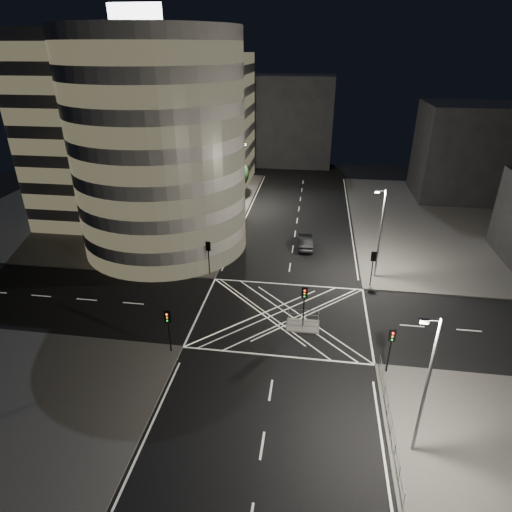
% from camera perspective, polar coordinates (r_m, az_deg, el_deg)
% --- Properties ---
extents(ground, '(120.00, 120.00, 0.00)m').
position_cam_1_polar(ground, '(41.41, 3.54, -7.91)').
color(ground, black).
rests_on(ground, ground).
extents(sidewalk_far_left, '(42.00, 42.00, 0.15)m').
position_cam_1_polar(sidewalk_far_left, '(72.55, -18.05, 6.34)').
color(sidewalk_far_left, '#4E4C49').
rests_on(sidewalk_far_left, ground).
extents(sidewalk_far_right, '(42.00, 42.00, 0.15)m').
position_cam_1_polar(sidewalk_far_right, '(70.65, 29.82, 3.54)').
color(sidewalk_far_right, '#4E4C49').
rests_on(sidewalk_far_right, ground).
extents(central_island, '(3.00, 2.00, 0.15)m').
position_cam_1_polar(central_island, '(40.06, 6.24, -9.21)').
color(central_island, slate).
rests_on(central_island, ground).
extents(office_tower_curved, '(30.00, 29.00, 27.20)m').
position_cam_1_polar(office_tower_curved, '(58.71, -15.69, 14.96)').
color(office_tower_curved, gray).
rests_on(office_tower_curved, sidewalk_far_left).
extents(office_block_rear, '(24.00, 16.00, 22.00)m').
position_cam_1_polar(office_block_rear, '(80.90, -9.90, 17.31)').
color(office_block_rear, gray).
rests_on(office_block_rear, sidewalk_far_left).
extents(building_right_far, '(14.00, 12.00, 15.00)m').
position_cam_1_polar(building_right_far, '(79.42, 25.95, 12.39)').
color(building_right_far, black).
rests_on(building_right_far, sidewalk_far_right).
extents(building_far_end, '(18.00, 8.00, 18.00)m').
position_cam_1_polar(building_far_end, '(93.51, 4.37, 17.44)').
color(building_far_end, black).
rests_on(building_far_end, ground).
extents(tree_a, '(4.33, 4.33, 6.92)m').
position_cam_1_polar(tree_a, '(48.78, -7.77, 3.52)').
color(tree_a, black).
rests_on(tree_a, sidewalk_far_left).
extents(tree_b, '(5.13, 5.13, 7.78)m').
position_cam_1_polar(tree_b, '(54.03, -6.13, 6.36)').
color(tree_b, black).
rests_on(tree_b, sidewalk_far_left).
extents(tree_c, '(4.65, 4.65, 7.05)m').
position_cam_1_polar(tree_c, '(59.68, -4.74, 7.91)').
color(tree_c, black).
rests_on(tree_c, sidewalk_far_left).
extents(tree_d, '(4.91, 4.91, 8.18)m').
position_cam_1_polar(tree_d, '(65.00, -3.61, 10.38)').
color(tree_d, black).
rests_on(tree_d, sidewalk_far_left).
extents(tree_e, '(4.02, 4.02, 6.58)m').
position_cam_1_polar(tree_e, '(70.96, -2.61, 10.85)').
color(tree_e, black).
rests_on(tree_e, sidewalk_far_left).
extents(traffic_signal_fl, '(0.55, 0.22, 4.00)m').
position_cam_1_polar(traffic_signal_fl, '(47.09, -6.36, 0.54)').
color(traffic_signal_fl, black).
rests_on(traffic_signal_fl, sidewalk_far_left).
extents(traffic_signal_nl, '(0.55, 0.22, 4.00)m').
position_cam_1_polar(traffic_signal_nl, '(35.88, -11.62, -8.84)').
color(traffic_signal_nl, black).
rests_on(traffic_signal_nl, sidewalk_near_left).
extents(traffic_signal_fr, '(0.55, 0.22, 4.00)m').
position_cam_1_polar(traffic_signal_fr, '(46.21, 15.32, -0.82)').
color(traffic_signal_fr, black).
rests_on(traffic_signal_fr, sidewalk_far_right).
extents(traffic_signal_nr, '(0.55, 0.22, 4.00)m').
position_cam_1_polar(traffic_signal_nr, '(34.71, 17.56, -10.99)').
color(traffic_signal_nr, black).
rests_on(traffic_signal_nr, sidewalk_near_right).
extents(traffic_signal_island, '(0.55, 0.22, 4.00)m').
position_cam_1_polar(traffic_signal_island, '(38.49, 6.44, -5.77)').
color(traffic_signal_island, black).
rests_on(traffic_signal_island, central_island).
extents(street_lamp_left_near, '(1.25, 0.25, 10.00)m').
position_cam_1_polar(street_lamp_left_near, '(50.85, -5.79, 5.77)').
color(street_lamp_left_near, slate).
rests_on(street_lamp_left_near, sidewalk_far_left).
extents(street_lamp_left_far, '(1.25, 0.25, 10.00)m').
position_cam_1_polar(street_lamp_left_far, '(67.63, -2.20, 11.08)').
color(street_lamp_left_far, slate).
rests_on(street_lamp_left_far, sidewalk_far_left).
extents(street_lamp_right_far, '(1.25, 0.25, 10.00)m').
position_cam_1_polar(street_lamp_right_far, '(47.21, 16.20, 3.18)').
color(street_lamp_right_far, slate).
rests_on(street_lamp_right_far, sidewalk_far_right).
extents(street_lamp_right_near, '(1.25, 0.25, 10.00)m').
position_cam_1_polar(street_lamp_right_near, '(27.77, 21.69, -15.57)').
color(street_lamp_right_near, slate).
rests_on(street_lamp_right_near, sidewalk_near_right).
extents(railing_near_right, '(0.06, 11.70, 1.10)m').
position_cam_1_polar(railing_near_right, '(32.08, 17.41, -19.89)').
color(railing_near_right, slate).
rests_on(railing_near_right, sidewalk_near_right).
extents(railing_island_south, '(2.80, 0.06, 1.10)m').
position_cam_1_polar(railing_island_south, '(38.97, 6.23, -9.23)').
color(railing_island_south, slate).
rests_on(railing_island_south, central_island).
extents(railing_island_north, '(2.80, 0.06, 1.10)m').
position_cam_1_polar(railing_island_north, '(40.45, 6.34, -7.76)').
color(railing_island_north, slate).
rests_on(railing_island_north, central_island).
extents(sedan, '(2.15, 5.12, 1.65)m').
position_cam_1_polar(sedan, '(54.72, 6.56, 1.91)').
color(sedan, black).
rests_on(sedan, ground).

